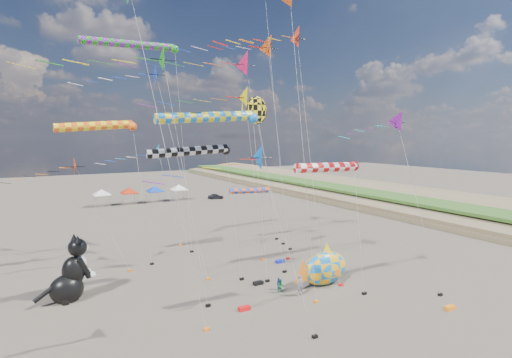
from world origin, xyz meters
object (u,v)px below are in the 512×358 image
object	(u,v)px
fish_inflatable	(325,268)
child_blue	(278,284)
person_adult	(300,285)
parked_car	(216,196)
cat_inflatable	(70,268)
child_green	(281,286)

from	to	relation	value
fish_inflatable	child_blue	distance (m)	4.45
person_adult	parked_car	distance (m)	52.77
fish_inflatable	child_blue	size ratio (longest dim) A/B	5.80
child_blue	parked_car	xyz separation A→B (m)	(15.50, 48.64, 0.03)
fish_inflatable	parked_car	world-z (taller)	fish_inflatable
cat_inflatable	parked_car	size ratio (longest dim) A/B	1.60
parked_car	person_adult	bearing A→B (deg)	-174.97
child_green	person_adult	bearing A→B (deg)	-37.07
person_adult	child_green	world-z (taller)	person_adult
cat_inflatable	person_adult	world-z (taller)	cat_inflatable
cat_inflatable	child_green	size ratio (longest dim) A/B	4.44
parked_car	fish_inflatable	bearing A→B (deg)	-171.63
child_green	parked_car	distance (m)	51.81
person_adult	child_green	distance (m)	1.72
fish_inflatable	child_blue	world-z (taller)	fish_inflatable
fish_inflatable	parked_car	bearing A→B (deg)	77.20
fish_inflatable	child_green	world-z (taller)	fish_inflatable
person_adult	child_blue	size ratio (longest dim) A/B	1.70
person_adult	child_blue	xyz separation A→B (m)	(-0.83, 2.06, -0.37)
person_adult	child_blue	distance (m)	2.25
cat_inflatable	child_blue	world-z (taller)	cat_inflatable
person_adult	parked_car	bearing A→B (deg)	71.92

